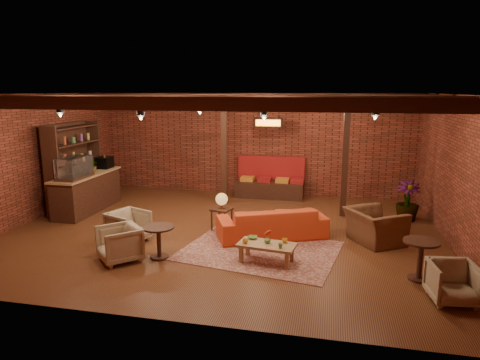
% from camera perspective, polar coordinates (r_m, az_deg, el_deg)
% --- Properties ---
extents(floor, '(10.00, 10.00, 0.00)m').
position_cam_1_polar(floor, '(10.18, -2.35, -6.95)').
color(floor, '#38190E').
rests_on(floor, ground).
extents(ceiling, '(10.00, 8.00, 0.02)m').
position_cam_1_polar(ceiling, '(9.63, -2.52, 11.36)').
color(ceiling, black).
rests_on(ceiling, wall_back).
extents(wall_back, '(10.00, 0.02, 3.20)m').
position_cam_1_polar(wall_back, '(13.65, 1.80, 4.81)').
color(wall_back, '#5E281B').
rests_on(wall_back, ground).
extents(wall_front, '(10.00, 0.02, 3.20)m').
position_cam_1_polar(wall_front, '(6.09, -11.95, -4.51)').
color(wall_front, '#5E281B').
rests_on(wall_front, ground).
extents(wall_left, '(0.02, 8.00, 3.20)m').
position_cam_1_polar(wall_left, '(12.04, -26.16, 2.62)').
color(wall_left, '#5E281B').
rests_on(wall_left, ground).
extents(wall_right, '(0.02, 8.00, 3.20)m').
position_cam_1_polar(wall_right, '(9.82, 27.11, 0.67)').
color(wall_right, '#5E281B').
rests_on(wall_right, ground).
extents(ceiling_beams, '(9.80, 6.40, 0.22)m').
position_cam_1_polar(ceiling_beams, '(9.64, -2.51, 10.65)').
color(ceiling_beams, black).
rests_on(ceiling_beams, ceiling).
extents(ceiling_pipe, '(9.60, 0.12, 0.12)m').
position_cam_1_polar(ceiling_pipe, '(11.20, -0.41, 9.67)').
color(ceiling_pipe, black).
rests_on(ceiling_pipe, ceiling).
extents(post_left, '(0.16, 0.16, 3.20)m').
position_cam_1_polar(post_left, '(12.42, -2.10, 4.10)').
color(post_left, black).
rests_on(post_left, ground).
extents(post_right, '(0.16, 0.16, 3.20)m').
position_cam_1_polar(post_right, '(11.45, 13.88, 3.09)').
color(post_right, black).
rests_on(post_right, ground).
extents(service_counter, '(0.80, 2.50, 1.60)m').
position_cam_1_polar(service_counter, '(12.47, -19.75, -0.31)').
color(service_counter, black).
rests_on(service_counter, ground).
extents(plant_counter, '(0.35, 0.39, 0.30)m').
position_cam_1_polar(plant_counter, '(12.51, -19.02, 1.74)').
color(plant_counter, '#337F33').
rests_on(plant_counter, service_counter).
extents(shelving_hutch, '(0.52, 2.00, 2.40)m').
position_cam_1_polar(shelving_hutch, '(12.69, -21.18, 1.63)').
color(shelving_hutch, black).
rests_on(shelving_hutch, ground).
extents(banquette, '(2.10, 0.70, 1.00)m').
position_cam_1_polar(banquette, '(13.30, 3.96, -0.21)').
color(banquette, maroon).
rests_on(banquette, ground).
extents(service_sign, '(0.86, 0.06, 0.30)m').
position_cam_1_polar(service_sign, '(12.59, 3.78, 7.62)').
color(service_sign, orange).
rests_on(service_sign, ceiling).
extents(ceiling_spotlights, '(6.40, 4.40, 0.28)m').
position_cam_1_polar(ceiling_spotlights, '(9.64, -2.50, 9.34)').
color(ceiling_spotlights, black).
rests_on(ceiling_spotlights, ceiling).
extents(rug, '(3.48, 2.89, 0.01)m').
position_cam_1_polar(rug, '(9.06, 2.68, -9.38)').
color(rug, maroon).
rests_on(rug, floor).
extents(sofa, '(2.60, 1.86, 0.71)m').
position_cam_1_polar(sofa, '(9.75, 4.26, -5.65)').
color(sofa, red).
rests_on(sofa, floor).
extents(coffee_table, '(1.17, 0.70, 0.63)m').
position_cam_1_polar(coffee_table, '(8.40, 3.53, -8.71)').
color(coffee_table, olive).
rests_on(coffee_table, floor).
extents(side_table_lamp, '(0.54, 0.54, 0.91)m').
position_cam_1_polar(side_table_lamp, '(10.12, -2.46, -2.96)').
color(side_table_lamp, black).
rests_on(side_table_lamp, floor).
extents(round_table_left, '(0.63, 0.63, 0.65)m').
position_cam_1_polar(round_table_left, '(8.70, -10.78, -7.43)').
color(round_table_left, black).
rests_on(round_table_left, floor).
extents(armchair_a, '(0.94, 0.96, 0.77)m').
position_cam_1_polar(armchair_a, '(9.74, -14.67, -5.83)').
color(armchair_a, beige).
rests_on(armchair_a, floor).
extents(armchair_b, '(1.02, 1.02, 0.77)m').
position_cam_1_polar(armchair_b, '(8.76, -15.79, -7.95)').
color(armchair_b, beige).
rests_on(armchair_b, floor).
extents(armchair_right, '(1.23, 1.35, 0.99)m').
position_cam_1_polar(armchair_right, '(9.82, 17.59, -5.20)').
color(armchair_right, brown).
rests_on(armchair_right, floor).
extents(side_table_book, '(0.59, 0.59, 0.52)m').
position_cam_1_polar(side_table_book, '(10.79, 15.87, -3.74)').
color(side_table_book, black).
rests_on(side_table_book, floor).
extents(round_table_right, '(0.62, 0.62, 0.73)m').
position_cam_1_polar(round_table_right, '(8.22, 22.94, -9.04)').
color(round_table_right, black).
rests_on(round_table_right, floor).
extents(armchair_far, '(0.77, 0.73, 0.71)m').
position_cam_1_polar(armchair_far, '(7.68, 26.55, -11.92)').
color(armchair_far, beige).
rests_on(armchair_far, floor).
extents(plant_tall, '(1.73, 1.73, 3.07)m').
position_cam_1_polar(plant_tall, '(11.55, 21.83, 2.32)').
color(plant_tall, '#4C7F4C').
rests_on(plant_tall, floor).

